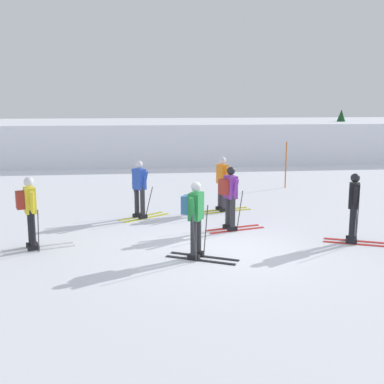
{
  "coord_description": "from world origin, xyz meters",
  "views": [
    {
      "loc": [
        -1.87,
        -10.6,
        3.43
      ],
      "look_at": [
        -0.34,
        2.62,
        0.9
      ],
      "focal_mm": 45.34,
      "sensor_mm": 36.0,
      "label": 1
    }
  ],
  "objects": [
    {
      "name": "skier_yellow",
      "position": [
        -4.34,
        0.64,
        0.96
      ],
      "size": [
        1.63,
        0.96,
        1.71
      ],
      "color": "silver",
      "rests_on": "ground"
    },
    {
      "name": "skier_blue",
      "position": [
        -1.79,
        3.4,
        0.92
      ],
      "size": [
        1.51,
        1.25,
        1.71
      ],
      "color": "gold",
      "rests_on": "ground"
    },
    {
      "name": "skier_green",
      "position": [
        -0.62,
        -0.43,
        0.96
      ],
      "size": [
        1.59,
        1.07,
        1.71
      ],
      "color": "black",
      "rests_on": "ground"
    },
    {
      "name": "ground_plane",
      "position": [
        0.0,
        0.0,
        0.0
      ],
      "size": [
        120.0,
        120.0,
        0.0
      ],
      "primitive_type": "plane",
      "color": "white"
    },
    {
      "name": "skier_black",
      "position": [
        3.33,
        0.3,
        0.92
      ],
      "size": [
        1.61,
        0.98,
        1.71
      ],
      "color": "red",
      "rests_on": "ground"
    },
    {
      "name": "skier_purple",
      "position": [
        0.58,
        1.79,
        0.96
      ],
      "size": [
        1.64,
        0.97,
        1.71
      ],
      "color": "red",
      "rests_on": "ground"
    },
    {
      "name": "conifer_far_left",
      "position": [
        10.23,
        17.13,
        1.7
      ],
      "size": [
        1.65,
        1.65,
        2.89
      ],
      "color": "#513823",
      "rests_on": "ground"
    },
    {
      "name": "far_snow_ridge",
      "position": [
        0.0,
        19.01,
        1.09
      ],
      "size": [
        80.0,
        9.86,
        2.18
      ],
      "primitive_type": "cube",
      "color": "white",
      "rests_on": "ground"
    },
    {
      "name": "trail_marker_pole",
      "position": [
        3.99,
        7.81,
        0.91
      ],
      "size": [
        0.04,
        0.04,
        1.83
      ],
      "primitive_type": "cylinder",
      "color": "#C65614",
      "rests_on": "ground"
    },
    {
      "name": "skier_orange",
      "position": [
        0.78,
        4.05,
        0.92
      ],
      "size": [
        1.64,
        0.97,
        1.71
      ],
      "color": "gold",
      "rests_on": "ground"
    }
  ]
}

